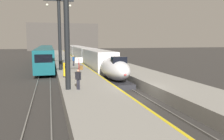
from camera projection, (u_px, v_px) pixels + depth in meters
name	position (u px, v px, depth m)	size (l,w,h in m)	color
ground_plane	(137.00, 99.00, 19.94)	(260.00, 260.00, 0.00)	#33302D
platform_left	(68.00, 65.00, 42.45)	(4.80, 110.00, 1.05)	gray
platform_right	(110.00, 64.00, 44.59)	(4.80, 110.00, 1.05)	gray
platform_left_safety_stripe	(80.00, 62.00, 42.99)	(0.20, 107.80, 0.01)	yellow
rail_main_left	(83.00, 65.00, 46.01)	(0.08, 110.00, 0.12)	slate
rail_main_right	(91.00, 65.00, 46.41)	(0.08, 110.00, 0.12)	slate
rail_secondary_left	(42.00, 67.00, 43.87)	(0.08, 110.00, 0.12)	slate
rail_secondary_right	(50.00, 66.00, 44.27)	(0.08, 110.00, 0.12)	slate
highspeed_train_main	(84.00, 55.00, 49.65)	(2.92, 57.82, 3.60)	silver
regional_train_adjacent	(46.00, 55.00, 47.00)	(2.85, 36.60, 3.80)	#145660
station_column_near	(67.00, 22.00, 18.15)	(4.00, 0.68, 9.24)	black
station_column_mid	(59.00, 28.00, 30.61)	(4.00, 0.68, 9.68)	black
passenger_near_edge	(67.00, 63.00, 30.72)	(0.39, 0.50, 1.69)	#23232D
passenger_mid_platform	(78.00, 78.00, 18.63)	(0.45, 0.42, 1.69)	#23232D
passenger_far_waiting	(74.00, 60.00, 35.94)	(0.38, 0.51, 1.69)	#23232D
rolling_suitcase	(81.00, 68.00, 31.44)	(0.40, 0.22, 0.98)	brown
ticket_machine_yellow	(66.00, 70.00, 25.17)	(0.76, 0.62, 1.60)	yellow
departure_info_board	(79.00, 63.00, 25.99)	(0.90, 0.10, 2.12)	maroon
terminus_back_wall	(64.00, 37.00, 116.52)	(36.00, 2.00, 14.00)	#4C4742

